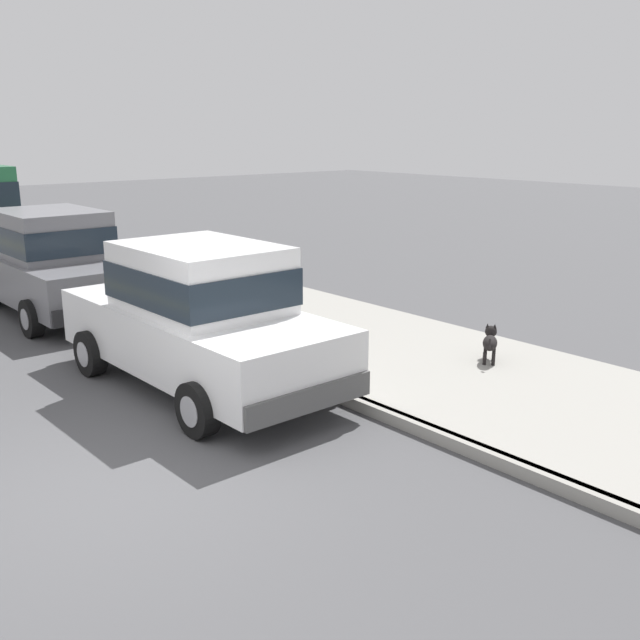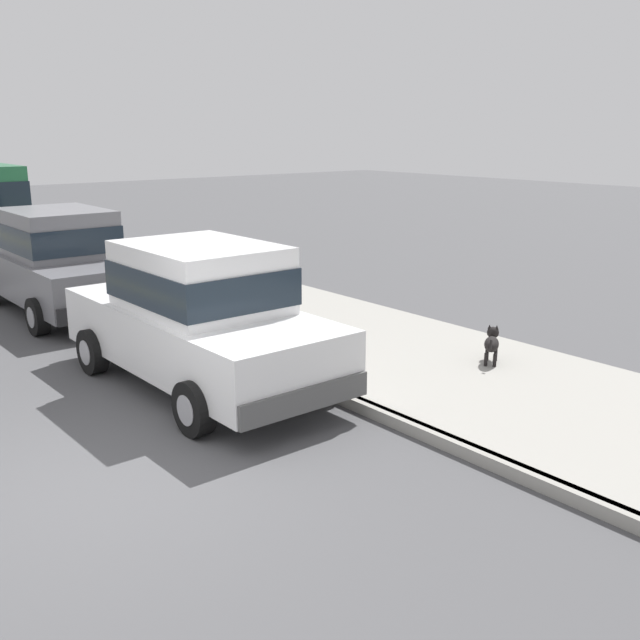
# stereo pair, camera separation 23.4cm
# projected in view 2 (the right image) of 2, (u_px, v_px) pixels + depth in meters

# --- Properties ---
(ground_plane) EXTENTS (80.00, 80.00, 0.00)m
(ground_plane) POSITION_uv_depth(u_px,v_px,m) (106.00, 485.00, 7.04)
(ground_plane) COLOR #4C4C4F
(curb) EXTENTS (0.16, 64.00, 0.14)m
(curb) POSITION_uv_depth(u_px,v_px,m) (354.00, 403.00, 8.97)
(curb) COLOR gray
(curb) RESTS_ON ground
(sidewalk) EXTENTS (3.60, 64.00, 0.14)m
(sidewalk) POSITION_uv_depth(u_px,v_px,m) (451.00, 373.00, 10.07)
(sidewalk) COLOR #99968E
(sidewalk) RESTS_ON ground
(car_white_sedan) EXTENTS (2.07, 4.62, 1.92)m
(car_white_sedan) POSITION_uv_depth(u_px,v_px,m) (199.00, 315.00, 9.51)
(car_white_sedan) COLOR white
(car_white_sedan) RESTS_ON ground
(car_grey_sedan) EXTENTS (2.05, 4.61, 1.92)m
(car_grey_sedan) POSITION_uv_depth(u_px,v_px,m) (58.00, 260.00, 13.48)
(car_grey_sedan) COLOR slate
(car_grey_sedan) RESTS_ON ground
(dog_black) EXTENTS (0.65, 0.49, 0.49)m
(dog_black) POSITION_uv_depth(u_px,v_px,m) (492.00, 342.00, 10.24)
(dog_black) COLOR black
(dog_black) RESTS_ON sidewalk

